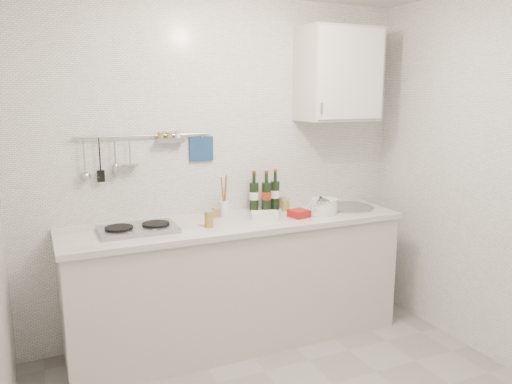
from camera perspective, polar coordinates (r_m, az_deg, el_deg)
back_wall at (r=3.77m, az=-3.98°, el=2.67°), size 3.00×0.02×2.50m
counter at (r=3.71m, az=-2.08°, el=-10.52°), size 2.44×0.64×0.96m
wall_rail at (r=3.55m, az=-12.91°, el=4.75°), size 0.98×0.09×0.34m
wall_cabinet at (r=3.98m, az=9.40°, el=13.11°), size 0.60×0.38×0.70m
plate_stack_hob at (r=3.38m, az=-14.21°, el=-4.14°), size 0.25×0.25×0.02m
plate_stack_sink at (r=3.80m, az=7.62°, el=-1.62°), size 0.26×0.25×0.11m
wine_bottles at (r=3.82m, az=1.06°, el=0.16°), size 0.25×0.11×0.31m
butter_dish at (r=3.59m, az=0.97°, el=-2.67°), size 0.20×0.14×0.06m
strawberry_punnet at (r=3.66m, az=4.94°, el=-2.46°), size 0.15×0.15×0.05m
utensil_crock at (r=3.67m, az=-3.63°, el=-1.66°), size 0.07×0.07×0.31m
jar_a at (r=3.64m, az=-4.67°, el=-2.31°), size 0.06×0.06×0.08m
jar_b at (r=3.96m, az=2.93°, el=-1.13°), size 0.07×0.07×0.08m
jar_c at (r=3.84m, az=3.42°, el=-1.50°), size 0.06×0.06×0.09m
jar_d at (r=3.38m, az=-5.40°, el=-3.08°), size 0.06×0.06×0.11m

